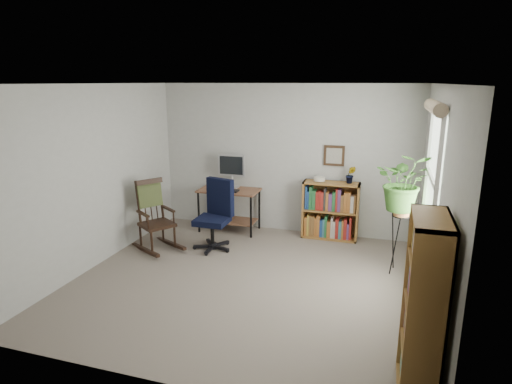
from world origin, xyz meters
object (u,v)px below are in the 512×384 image
(rocking_chair, at_px, (156,215))
(desk, at_px, (229,210))
(tall_bookshelf, at_px, (423,309))
(low_bookshelf, at_px, (330,211))
(office_chair, at_px, (212,215))

(rocking_chair, bearing_deg, desk, 0.95)
(desk, xyz_separation_m, tall_bookshelf, (2.78, -3.19, 0.39))
(rocking_chair, xyz_separation_m, tall_bookshelf, (3.51, -2.09, 0.21))
(desk, height_order, low_bookshelf, low_bookshelf)
(office_chair, xyz_separation_m, low_bookshelf, (1.60, 0.98, -0.07))
(office_chair, xyz_separation_m, rocking_chair, (-0.78, -0.24, 0.00))
(tall_bookshelf, bearing_deg, rocking_chair, 149.21)
(low_bookshelf, bearing_deg, office_chair, -148.64)
(desk, xyz_separation_m, office_chair, (0.05, -0.86, 0.18))
(desk, xyz_separation_m, low_bookshelf, (1.65, 0.12, 0.10))
(desk, bearing_deg, office_chair, -86.55)
(office_chair, height_order, rocking_chair, same)
(desk, height_order, tall_bookshelf, tall_bookshelf)
(office_chair, bearing_deg, desk, 108.65)
(desk, distance_m, office_chair, 0.88)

